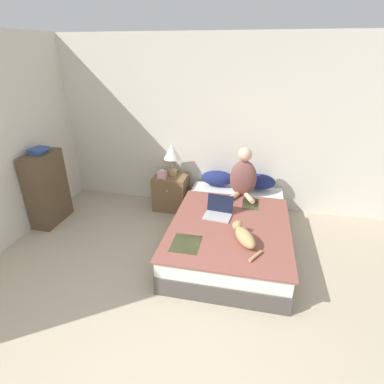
% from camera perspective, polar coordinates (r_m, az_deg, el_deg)
% --- Properties ---
extents(wall_back, '(6.01, 0.05, 2.55)m').
position_cam_1_polar(wall_back, '(4.59, 5.67, 12.23)').
color(wall_back, beige).
rests_on(wall_back, ground_plane).
extents(bed, '(1.41, 2.15, 0.42)m').
position_cam_1_polar(bed, '(3.91, 7.35, -7.39)').
color(bed, '#4C4742').
rests_on(bed, ground_plane).
extents(pillow_near, '(0.50, 0.24, 0.23)m').
position_cam_1_polar(pillow_near, '(4.62, 4.89, 2.64)').
color(pillow_near, navy).
rests_on(pillow_near, bed).
extents(pillow_far, '(0.50, 0.24, 0.23)m').
position_cam_1_polar(pillow_far, '(4.59, 12.54, 1.96)').
color(pillow_far, navy).
rests_on(pillow_far, bed).
extents(person_sitting, '(0.38, 0.37, 0.71)m').
position_cam_1_polar(person_sitting, '(4.26, 9.75, 3.05)').
color(person_sitting, brown).
rests_on(person_sitting, bed).
extents(cat_tabby, '(0.35, 0.56, 0.17)m').
position_cam_1_polar(cat_tabby, '(3.31, 9.87, -8.24)').
color(cat_tabby, tan).
rests_on(cat_tabby, bed).
extents(laptop_open, '(0.36, 0.31, 0.24)m').
position_cam_1_polar(laptop_open, '(3.80, 5.05, -3.77)').
color(laptop_open, '#B7B7BC').
rests_on(laptop_open, bed).
extents(nightstand, '(0.51, 0.47, 0.55)m').
position_cam_1_polar(nightstand, '(4.78, -4.01, 0.09)').
color(nightstand, brown).
rests_on(nightstand, ground_plane).
extents(table_lamp, '(0.26, 0.26, 0.49)m').
position_cam_1_polar(table_lamp, '(4.60, -3.83, 7.33)').
color(table_lamp, tan).
rests_on(table_lamp, nightstand).
extents(tissue_box, '(0.12, 0.12, 0.14)m').
position_cam_1_polar(tissue_box, '(4.57, -5.72, 3.34)').
color(tissue_box, '#E09EB2').
rests_on(tissue_box, nightstand).
extents(bookshelf, '(0.28, 0.60, 1.05)m').
position_cam_1_polar(bookshelf, '(4.75, -25.87, 0.60)').
color(bookshelf, brown).
rests_on(bookshelf, ground_plane).
extents(book_stack_top, '(0.20, 0.25, 0.08)m').
position_cam_1_polar(book_stack_top, '(4.56, -27.18, 7.03)').
color(book_stack_top, '#334C8E').
rests_on(book_stack_top, bookshelf).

